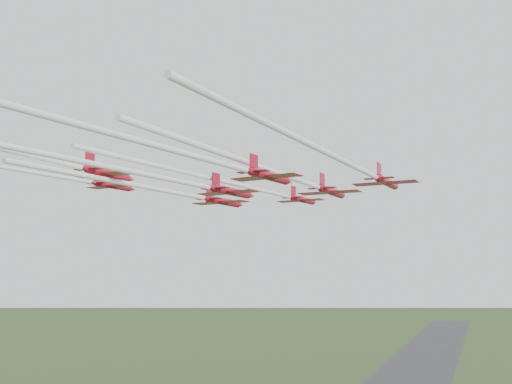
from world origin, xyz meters
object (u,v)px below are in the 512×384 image
(jet_row4_left, at_px, (49,160))
(jet_row2_left, at_px, (186,195))
(jet_row3_right, at_px, (353,166))
(jet_row4_right, at_px, (164,147))
(jet_row2_right, at_px, (297,180))
(jet_row3_left, at_px, (31,172))
(jet_row3_mid, at_px, (188,183))
(jet_lead, at_px, (259,189))

(jet_row4_left, bearing_deg, jet_row2_left, 83.61)
(jet_row3_right, bearing_deg, jet_row4_right, -118.85)
(jet_row3_right, bearing_deg, jet_row4_left, -160.82)
(jet_row2_right, relative_size, jet_row4_right, 0.87)
(jet_row3_left, distance_m, jet_row3_mid, 22.61)
(jet_row3_right, bearing_deg, jet_row2_right, 133.00)
(jet_row2_right, distance_m, jet_row4_left, 32.57)
(jet_row2_right, height_order, jet_row4_right, jet_row2_right)
(jet_row4_left, bearing_deg, jet_row2_right, 46.91)
(jet_row3_mid, distance_m, jet_row3_right, 23.23)
(jet_row2_right, xyz_separation_m, jet_row3_mid, (-12.08, -9.35, -1.18))
(jet_row2_left, bearing_deg, jet_row4_left, -90.60)
(jet_lead, distance_m, jet_row3_right, 30.96)
(jet_row2_right, bearing_deg, jet_row4_left, -130.60)
(jet_row2_left, xyz_separation_m, jet_row3_right, (29.50, -19.08, -0.41))
(jet_lead, distance_m, jet_row2_right, 12.96)
(jet_row2_left, distance_m, jet_row4_left, 26.88)
(jet_lead, relative_size, jet_row2_left, 1.18)
(jet_row3_mid, xyz_separation_m, jet_row3_right, (22.61, -5.30, 0.06))
(jet_lead, distance_m, jet_row4_left, 34.87)
(jet_row3_left, relative_size, jet_row3_right, 1.05)
(jet_row2_left, bearing_deg, jet_row3_mid, -53.07)
(jet_row2_left, height_order, jet_row3_mid, jet_row2_left)
(jet_lead, distance_m, jet_row3_mid, 19.12)
(jet_lead, relative_size, jet_row4_right, 0.88)
(jet_lead, distance_m, jet_row4_right, 43.18)
(jet_row2_left, distance_m, jet_row3_mid, 15.41)
(jet_row3_mid, relative_size, jet_row4_left, 0.94)
(jet_lead, bearing_deg, jet_row4_right, -71.45)
(jet_row3_mid, height_order, jet_row4_right, jet_row3_mid)
(jet_lead, distance_m, jet_row2_left, 11.31)
(jet_lead, xyz_separation_m, jet_row4_left, (-15.21, -31.37, 0.14))
(jet_lead, relative_size, jet_row2_right, 1.00)
(jet_row3_right, distance_m, jet_row4_right, 23.11)
(jet_lead, height_order, jet_row3_right, jet_lead)
(jet_row3_right, xyz_separation_m, jet_row4_left, (-34.61, -7.28, 1.52))
(jet_lead, height_order, jet_row2_right, jet_row2_right)
(jet_row2_left, distance_m, jet_row2_right, 19.50)
(jet_row2_left, height_order, jet_row2_right, jet_row2_right)
(jet_lead, bearing_deg, jet_row3_right, -40.31)
(jet_row2_left, distance_m, jet_row3_left, 22.85)
(jet_row4_left, xyz_separation_m, jet_row4_right, (20.99, -11.37, -2.16))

